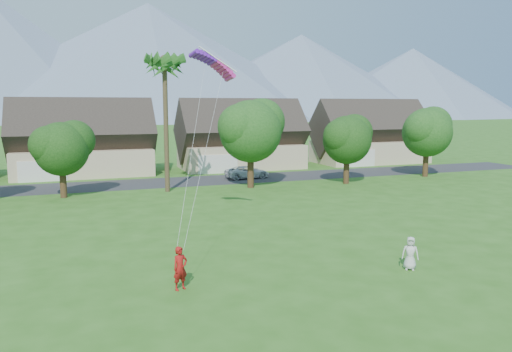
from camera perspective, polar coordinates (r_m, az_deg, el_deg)
name	(u,v)px	position (r m, az deg, el deg)	size (l,w,h in m)	color
ground	(339,300)	(21.32, 9.51, -13.76)	(500.00, 500.00, 0.00)	#2D6019
street	(177,182)	(52.70, -8.97, -0.67)	(90.00, 7.00, 0.01)	#2D2D30
kite_flyer	(180,268)	(22.03, -8.66, -10.38)	(0.70, 0.46, 1.91)	#9E1412
watcher	(410,253)	(25.48, 17.22, -8.43)	(0.79, 0.52, 1.63)	silver
parked_car	(247,172)	(54.59, -1.01, 0.44)	(2.25, 4.87, 1.35)	silver
mountain_ridge	(112,65)	(278.72, -16.15, 12.06)	(540.00, 240.00, 70.00)	slate
houses_row	(166,143)	(61.21, -10.21, 3.74)	(72.75, 8.19, 8.86)	beige
tree_row	(177,139)	(46.02, -9.03, 4.20)	(62.27, 6.67, 8.45)	#47301C
fan_palm	(164,62)	(46.51, -10.43, 12.73)	(3.00, 3.00, 13.80)	#4C3D26
parafoil_kite	(214,62)	(30.98, -4.83, 12.82)	(2.96, 1.12, 0.50)	#701BCB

